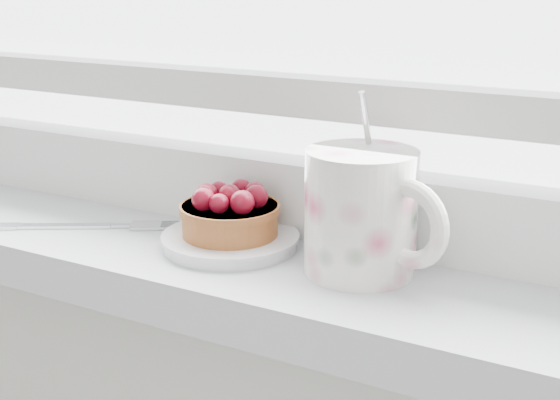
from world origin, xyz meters
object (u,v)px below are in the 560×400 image
Objects in this scene: floral_mug at (364,211)px; fork at (95,226)px; saucer at (230,241)px; raspberry_tart at (230,213)px.

fork is at bearing -175.97° from floral_mug.
saucer is 0.72× the size of fork.
fork is (-0.14, -0.02, -0.03)m from raspberry_tart.
raspberry_tart is (0.00, -0.00, 0.03)m from saucer.
fork is at bearing -172.90° from raspberry_tart.
raspberry_tart reaches higher than fork.
raspberry_tart is 0.15m from fork.
floral_mug is (0.13, 0.00, 0.05)m from saucer.
raspberry_tart is at bearing -179.48° from floral_mug.
saucer reaches higher than fork.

